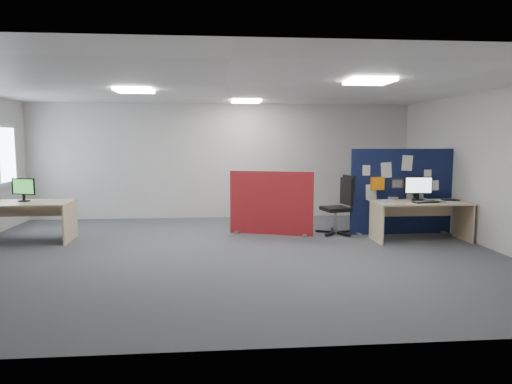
{
  "coord_description": "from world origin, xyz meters",
  "views": [
    {
      "loc": [
        -0.15,
        -7.36,
        1.86
      ],
      "look_at": [
        0.5,
        0.07,
        1.0
      ],
      "focal_mm": 32.0,
      "sensor_mm": 36.0,
      "label": 1
    }
  ],
  "objects": [
    {
      "name": "ceiling",
      "position": [
        0.0,
        0.0,
        2.7
      ],
      "size": [
        9.0,
        7.0,
        0.02
      ],
      "primitive_type": "cube",
      "color": "white",
      "rests_on": "wall_back"
    },
    {
      "name": "wall_front",
      "position": [
        0.0,
        -3.5,
        1.35
      ],
      "size": [
        9.0,
        0.02,
        2.7
      ],
      "primitive_type": "cube",
      "color": "silver",
      "rests_on": "floor"
    },
    {
      "name": "monitor_second",
      "position": [
        -3.68,
        1.27,
        0.96
      ],
      "size": [
        0.46,
        0.21,
        0.43
      ],
      "rotation": [
        0.0,
        0.0,
        -0.33
      ],
      "color": "black",
      "rests_on": "second_desk"
    },
    {
      "name": "office_chair",
      "position": [
        2.29,
        1.35,
        0.65
      ],
      "size": [
        0.76,
        0.74,
        1.14
      ],
      "rotation": [
        0.0,
        0.0,
        0.22
      ],
      "color": "black",
      "rests_on": "floor"
    },
    {
      "name": "second_desk",
      "position": [
        -3.68,
        1.21,
        0.56
      ],
      "size": [
        1.73,
        0.87,
        0.73
      ],
      "color": "#D9BB8B",
      "rests_on": "floor"
    },
    {
      "name": "paper_tray",
      "position": [
        4.21,
        0.74,
        0.74
      ],
      "size": [
        0.29,
        0.24,
        0.01
      ],
      "primitive_type": "cube",
      "rotation": [
        0.0,
        0.0,
        -0.06
      ],
      "color": "black",
      "rests_on": "main_desk"
    },
    {
      "name": "red_divider",
      "position": [
        0.91,
        1.42,
        0.61
      ],
      "size": [
        1.59,
        0.58,
        1.25
      ],
      "rotation": [
        0.0,
        0.0,
        -0.32
      ],
      "color": "maroon",
      "rests_on": "floor"
    },
    {
      "name": "desk_papers",
      "position": [
        3.48,
        0.69,
        0.73
      ],
      "size": [
        1.5,
        0.89,
        0.0
      ],
      "color": "white",
      "rests_on": "main_desk"
    },
    {
      "name": "main_desk",
      "position": [
        3.58,
        0.65,
        0.56
      ],
      "size": [
        1.72,
        0.76,
        0.73
      ],
      "color": "#D9BB8B",
      "rests_on": "floor"
    },
    {
      "name": "keyboard",
      "position": [
        3.6,
        0.47,
        0.74
      ],
      "size": [
        0.48,
        0.26,
        0.02
      ],
      "primitive_type": "cube",
      "rotation": [
        0.0,
        0.0,
        0.19
      ],
      "color": "black",
      "rests_on": "main_desk"
    },
    {
      "name": "wall_right",
      "position": [
        4.5,
        0.0,
        1.35
      ],
      "size": [
        0.02,
        7.0,
        2.7
      ],
      "primitive_type": "cube",
      "color": "silver",
      "rests_on": "floor"
    },
    {
      "name": "navy_divider",
      "position": [
        3.46,
        1.27,
        0.84
      ],
      "size": [
        2.04,
        0.3,
        1.68
      ],
      "color": "#0F193A",
      "rests_on": "floor"
    },
    {
      "name": "wall_back",
      "position": [
        0.0,
        3.5,
        1.35
      ],
      "size": [
        9.0,
        0.02,
        2.7
      ],
      "primitive_type": "cube",
      "color": "silver",
      "rests_on": "floor"
    },
    {
      "name": "mouse",
      "position": [
        3.9,
        0.45,
        0.74
      ],
      "size": [
        0.11,
        0.08,
        0.03
      ],
      "primitive_type": "cube",
      "rotation": [
        0.0,
        0.0,
        0.22
      ],
      "color": "gray",
      "rests_on": "main_desk"
    },
    {
      "name": "monitor_main",
      "position": [
        3.59,
        0.78,
        0.98
      ],
      "size": [
        0.51,
        0.21,
        0.45
      ],
      "rotation": [
        0.0,
        0.0,
        -0.09
      ],
      "color": "black",
      "rests_on": "main_desk"
    },
    {
      "name": "ceiling_lights",
      "position": [
        0.33,
        0.67,
        2.67
      ],
      "size": [
        4.1,
        4.1,
        0.04
      ],
      "color": "white",
      "rests_on": "ceiling"
    },
    {
      "name": "floor",
      "position": [
        0.0,
        0.0,
        0.0
      ],
      "size": [
        9.0,
        9.0,
        0.0
      ],
      "primitive_type": "plane",
      "color": "#515358",
      "rests_on": "ground"
    }
  ]
}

